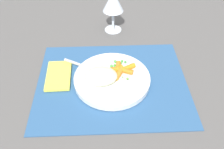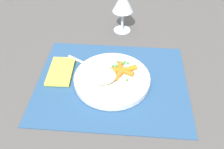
# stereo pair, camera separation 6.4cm
# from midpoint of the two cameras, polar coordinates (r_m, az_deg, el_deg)

# --- Properties ---
(ground_plane) EXTENTS (2.40, 2.40, 0.00)m
(ground_plane) POSITION_cam_midpoint_polar(r_m,az_deg,el_deg) (0.75, 2.43, -2.02)
(ground_plane) COLOR #565451
(placemat) EXTENTS (0.46, 0.37, 0.01)m
(placemat) POSITION_cam_midpoint_polar(r_m,az_deg,el_deg) (0.75, 2.43, -1.86)
(placemat) COLOR #2D5684
(placemat) RESTS_ON ground_plane
(plate) EXTENTS (0.23, 0.23, 0.02)m
(plate) POSITION_cam_midpoint_polar(r_m,az_deg,el_deg) (0.74, 2.46, -1.19)
(plate) COLOR white
(plate) RESTS_ON placemat
(rice_mound) EXTENTS (0.10, 0.08, 0.04)m
(rice_mound) POSITION_cam_midpoint_polar(r_m,az_deg,el_deg) (0.71, -0.22, -0.27)
(rice_mound) COLOR beige
(rice_mound) RESTS_ON plate
(carrot_portion) EXTENTS (0.10, 0.08, 0.02)m
(carrot_portion) POSITION_cam_midpoint_polar(r_m,az_deg,el_deg) (0.75, 4.23, 0.84)
(carrot_portion) COLOR orange
(carrot_portion) RESTS_ON plate
(pea_scatter) EXTENTS (0.07, 0.09, 0.01)m
(pea_scatter) POSITION_cam_midpoint_polar(r_m,az_deg,el_deg) (0.76, 4.75, 1.43)
(pea_scatter) COLOR #589645
(pea_scatter) RESTS_ON plate
(fork) EXTENTS (0.19, 0.11, 0.01)m
(fork) POSITION_cam_midpoint_polar(r_m,az_deg,el_deg) (0.75, -0.48, 0.86)
(fork) COLOR silver
(fork) RESTS_ON plate
(wine_glass) EXTENTS (0.08, 0.08, 0.16)m
(wine_glass) POSITION_cam_midpoint_polar(r_m,az_deg,el_deg) (0.93, 4.65, 16.43)
(wine_glass) COLOR silver
(wine_glass) RESTS_ON ground_plane
(napkin) EXTENTS (0.08, 0.13, 0.01)m
(napkin) POSITION_cam_midpoint_polar(r_m,az_deg,el_deg) (0.79, -9.72, 0.72)
(napkin) COLOR #EAE54C
(napkin) RESTS_ON placemat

